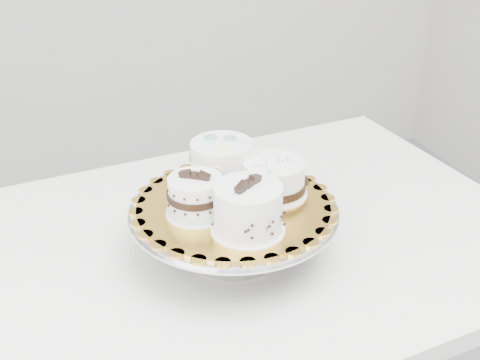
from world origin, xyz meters
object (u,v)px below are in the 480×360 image
object	(u,v)px
table	(230,274)
cake_ribbon	(274,179)
cake_banded	(196,197)
cake_dots	(222,163)
cake_board	(234,205)
cake_stand	(234,221)
cake_swirl	(248,210)

from	to	relation	value
table	cake_ribbon	size ratio (longest dim) A/B	9.61
cake_banded	cake_dots	bearing A→B (deg)	83.46
cake_board	cake_banded	world-z (taller)	cake_banded
cake_ribbon	cake_dots	bearing A→B (deg)	136.86
cake_board	cake_dots	size ratio (longest dim) A/B	2.32
cake_board	cake_ribbon	bearing A→B (deg)	6.71
table	cake_stand	size ratio (longest dim) A/B	3.33
cake_banded	cake_ribbon	size ratio (longest dim) A/B	1.00
cake_board	cake_banded	xyz separation A→B (m)	(-0.07, -0.01, 0.03)
cake_banded	cake_ribbon	world-z (taller)	cake_banded
cake_stand	cake_banded	distance (m)	0.10
cake_banded	cake_dots	xyz separation A→B (m)	(0.08, 0.08, 0.01)
cake_stand	cake_swirl	world-z (taller)	cake_swirl
table	cake_banded	xyz separation A→B (m)	(-0.08, -0.05, 0.22)
cake_stand	cake_banded	xyz separation A→B (m)	(-0.07, -0.01, 0.07)
cake_board	cake_banded	size ratio (longest dim) A/B	2.64
table	cake_banded	size ratio (longest dim) A/B	9.58
table	cake_ribbon	distance (m)	0.23
cake_swirl	cake_dots	xyz separation A→B (m)	(0.01, 0.16, 0.00)
cake_stand	cake_dots	xyz separation A→B (m)	(0.01, 0.08, 0.08)
cake_swirl	cake_banded	xyz separation A→B (m)	(-0.06, 0.08, -0.01)
table	cake_board	xyz separation A→B (m)	(-0.01, -0.05, 0.18)
cake_stand	cake_ribbon	size ratio (longest dim) A/B	2.89
cake_stand	cake_board	world-z (taller)	cake_board
cake_stand	cake_board	xyz separation A→B (m)	(0.00, 0.00, 0.03)
cake_dots	cake_board	bearing A→B (deg)	-115.06
table	cake_banded	world-z (taller)	cake_banded
cake_banded	cake_ribbon	xyz separation A→B (m)	(0.15, 0.02, -0.00)
cake_ribbon	cake_board	bearing A→B (deg)	-174.00
table	cake_dots	xyz separation A→B (m)	(-0.00, 0.03, 0.23)
cake_board	cake_dots	xyz separation A→B (m)	(0.01, 0.08, 0.04)
cake_stand	cake_dots	size ratio (longest dim) A/B	2.53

